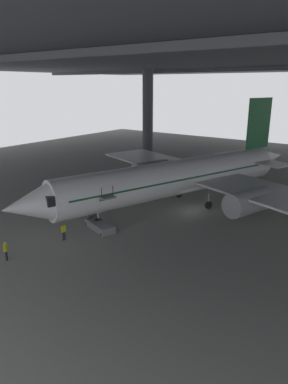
{
  "coord_description": "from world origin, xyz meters",
  "views": [
    {
      "loc": [
        18.45,
        -33.99,
        13.9
      ],
      "look_at": [
        -2.91,
        -4.51,
        2.67
      ],
      "focal_mm": 32.72,
      "sensor_mm": 36.0,
      "label": 1
    }
  ],
  "objects_px": {
    "boarding_stairs": "(100,222)",
    "baggage_tug": "(261,204)",
    "airplane_main": "(180,177)",
    "crew_worker_by_stairs": "(64,231)",
    "crew_worker_near_nose": "(6,250)"
  },
  "relations": [
    {
      "from": "boarding_stairs",
      "to": "baggage_tug",
      "type": "distance_m",
      "value": 19.09
    },
    {
      "from": "airplane_main",
      "to": "crew_worker_by_stairs",
      "type": "bearing_deg",
      "value": -104.73
    },
    {
      "from": "crew_worker_near_nose",
      "to": "crew_worker_by_stairs",
      "type": "distance_m",
      "value": 5.52
    },
    {
      "from": "boarding_stairs",
      "to": "baggage_tug",
      "type": "bearing_deg",
      "value": 54.54
    },
    {
      "from": "airplane_main",
      "to": "crew_worker_near_nose",
      "type": "relative_size",
      "value": 22.42
    },
    {
      "from": "crew_worker_near_nose",
      "to": "crew_worker_by_stairs",
      "type": "height_order",
      "value": "crew_worker_near_nose"
    },
    {
      "from": "crew_worker_by_stairs",
      "to": "baggage_tug",
      "type": "height_order",
      "value": "crew_worker_by_stairs"
    },
    {
      "from": "crew_worker_by_stairs",
      "to": "boarding_stairs",
      "type": "bearing_deg",
      "value": 77.54
    },
    {
      "from": "crew_worker_near_nose",
      "to": "baggage_tug",
      "type": "distance_m",
      "value": 28.03
    },
    {
      "from": "boarding_stairs",
      "to": "crew_worker_by_stairs",
      "type": "xyz_separation_m",
      "value": [
        -0.87,
        -3.94,
        0.21
      ]
    },
    {
      "from": "crew_worker_by_stairs",
      "to": "crew_worker_near_nose",
      "type": "bearing_deg",
      "value": -98.68
    },
    {
      "from": "baggage_tug",
      "to": "boarding_stairs",
      "type": "bearing_deg",
      "value": -125.46
    },
    {
      "from": "boarding_stairs",
      "to": "baggage_tug",
      "type": "relative_size",
      "value": 1.93
    },
    {
      "from": "airplane_main",
      "to": "boarding_stairs",
      "type": "distance_m",
      "value": 11.29
    },
    {
      "from": "crew_worker_near_nose",
      "to": "baggage_tug",
      "type": "bearing_deg",
      "value": 62.87
    }
  ]
}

